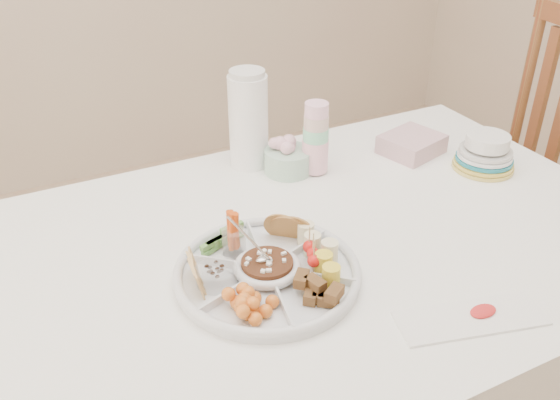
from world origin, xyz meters
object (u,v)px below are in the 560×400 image
dining_table (322,353)px  thermos (248,118)px  party_tray (267,270)px  plate_stack (486,151)px  chair (503,179)px

dining_table → thermos: 0.66m
dining_table → party_tray: party_tray is taller
dining_table → plate_stack: size_ratio=9.11×
chair → party_tray: 1.14m
thermos → plate_stack: size_ratio=1.66×
chair → plate_stack: size_ratio=6.65×
thermos → dining_table: bearing=-87.8°
party_tray → thermos: size_ratio=1.37×
party_tray → plate_stack: size_ratio=2.28×
chair → plate_stack: bearing=-143.0°
chair → dining_table: bearing=-156.0°
thermos → party_tray: bearing=-110.2°
dining_table → thermos: size_ratio=5.48×
plate_stack → thermos: bearing=150.8°
chair → thermos: bearing=178.0°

